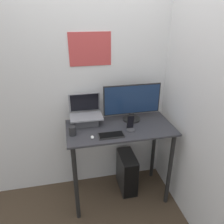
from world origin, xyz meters
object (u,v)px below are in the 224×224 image
(keyboard, at_px, (111,135))
(computer_tower, at_px, (127,172))
(laptop, at_px, (86,117))
(cell_phone, at_px, (131,126))
(mouse, at_px, (92,137))
(monitor, at_px, (132,103))

(keyboard, xyz_separation_m, computer_tower, (0.25, 0.25, -0.70))
(laptop, relative_size, cell_phone, 1.95)
(keyboard, bearing_deg, laptop, 123.59)
(keyboard, relative_size, computer_tower, 0.52)
(laptop, relative_size, keyboard, 1.34)
(laptop, xyz_separation_m, keyboard, (0.21, -0.31, -0.07))
(mouse, bearing_deg, laptop, 94.21)
(monitor, xyz_separation_m, keyboard, (-0.29, -0.30, -0.19))
(computer_tower, bearing_deg, cell_phone, -101.07)
(cell_phone, bearing_deg, mouse, -170.84)
(keyboard, relative_size, cell_phone, 1.45)
(keyboard, distance_m, mouse, 0.18)
(laptop, bearing_deg, keyboard, -56.41)
(laptop, height_order, mouse, laptop)
(laptop, xyz_separation_m, cell_phone, (0.42, -0.25, -0.03))
(monitor, distance_m, cell_phone, 0.29)
(monitor, height_order, computer_tower, monitor)
(cell_phone, bearing_deg, monitor, 71.06)
(keyboard, xyz_separation_m, mouse, (-0.18, -0.00, 0.00))
(mouse, relative_size, computer_tower, 0.11)
(mouse, bearing_deg, keyboard, 1.20)
(keyboard, height_order, computer_tower, keyboard)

